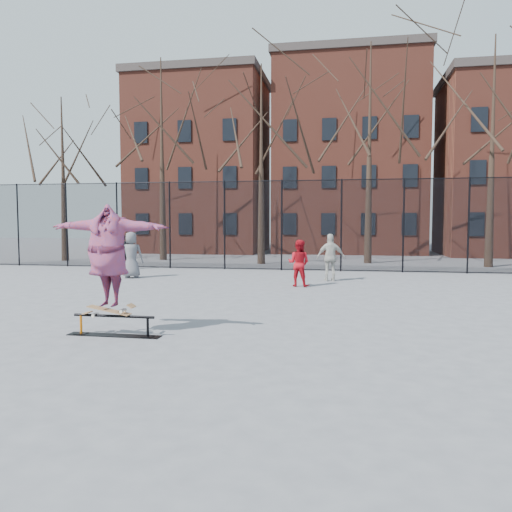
% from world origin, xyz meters
% --- Properties ---
extents(ground, '(100.00, 100.00, 0.00)m').
position_xyz_m(ground, '(0.00, 0.00, 0.00)').
color(ground, slate).
extents(skate_rail, '(1.84, 0.28, 0.40)m').
position_xyz_m(skate_rail, '(-2.89, -0.19, 0.16)').
color(skate_rail, black).
rests_on(skate_rail, ground).
extents(skateboard, '(0.90, 0.21, 0.11)m').
position_xyz_m(skateboard, '(-2.98, -0.19, 0.46)').
color(skateboard, olive).
rests_on(skateboard, skate_rail).
extents(skater, '(2.39, 0.69, 1.93)m').
position_xyz_m(skater, '(-2.98, -0.19, 1.48)').
color(skater, '#58388E').
rests_on(skater, skateboard).
extents(bystander_grey, '(0.96, 0.73, 1.78)m').
position_xyz_m(bystander_grey, '(-6.68, 8.98, 0.89)').
color(bystander_grey, '#5B5B5F').
rests_on(bystander_grey, ground).
extents(bystander_black, '(0.65, 0.49, 1.61)m').
position_xyz_m(bystander_black, '(-8.48, 12.00, 0.80)').
color(bystander_black, black).
rests_on(bystander_black, ground).
extents(bystander_red, '(0.88, 0.76, 1.56)m').
position_xyz_m(bystander_red, '(-0.12, 7.66, 0.78)').
color(bystander_red, '#B10F1A').
rests_on(bystander_red, ground).
extents(bystander_white, '(1.07, 0.58, 1.73)m').
position_xyz_m(bystander_white, '(0.88, 9.35, 0.86)').
color(bystander_white, '#B9B7AC').
rests_on(bystander_white, ground).
extents(fence, '(34.03, 0.07, 4.00)m').
position_xyz_m(fence, '(-0.01, 13.00, 2.05)').
color(fence, black).
rests_on(fence, ground).
extents(tree_row, '(33.66, 7.46, 10.67)m').
position_xyz_m(tree_row, '(-0.25, 17.15, 7.36)').
color(tree_row, black).
rests_on(tree_row, ground).
extents(rowhouses, '(29.00, 7.00, 13.00)m').
position_xyz_m(rowhouses, '(0.72, 26.00, 6.06)').
color(rowhouses, brown).
rests_on(rowhouses, ground).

